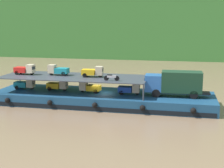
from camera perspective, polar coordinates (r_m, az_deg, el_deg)
ground_plane at (r=42.07m, az=-1.67°, el=-3.54°), size 400.00×400.00×0.00m
cargo_barge at (r=41.87m, az=-1.69°, el=-2.56°), size 28.24×7.92×1.50m
covered_lorry at (r=40.17m, az=11.04°, el=0.22°), size 7.90×2.45×3.10m
cargo_rack at (r=42.39m, az=-6.70°, el=1.25°), size 19.04×6.60×2.00m
mini_truck_lower_stern at (r=45.46m, az=-15.07°, el=0.01°), size 2.75×1.21×1.38m
mini_truck_lower_aft at (r=43.68m, az=-9.53°, el=-0.20°), size 2.76×1.24×1.38m
mini_truck_lower_mid at (r=41.86m, az=-3.96°, el=-0.56°), size 2.80×1.30×1.38m
mini_truck_lower_fore at (r=40.81m, az=3.09°, el=-0.85°), size 2.77×1.25×1.38m
mini_truck_upper_stern at (r=45.08m, az=-15.07°, el=2.50°), size 2.80×1.30×1.38m
mini_truck_upper_mid at (r=43.56m, az=-9.50°, el=2.44°), size 2.75×1.22×1.38m
mini_truck_upper_fore at (r=41.66m, az=-3.38°, el=2.18°), size 2.80×1.30×1.38m
motorcycle_upper_port at (r=39.00m, az=-0.10°, el=1.21°), size 1.90×0.55×0.87m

